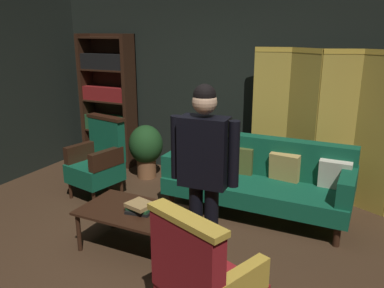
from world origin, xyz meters
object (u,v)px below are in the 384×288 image
(velvet_couch, at_px, (258,176))
(coffee_table, at_px, (132,214))
(folding_screen, at_px, (337,127))
(book_tan_leather, at_px, (140,205))
(standing_figure, at_px, (204,166))
(armchair_wing_left, at_px, (98,160))
(potted_plant, at_px, (146,148))
(armchair_gilt_accent, at_px, (205,284))
(book_green_cloth, at_px, (140,208))
(book_black_cloth, at_px, (140,211))
(bookshelf, at_px, (108,97))

(velvet_couch, bearing_deg, coffee_table, -123.30)
(folding_screen, relative_size, book_tan_leather, 9.24)
(velvet_couch, distance_m, standing_figure, 1.54)
(armchair_wing_left, height_order, potted_plant, armchair_wing_left)
(armchair_gilt_accent, height_order, book_green_cloth, armchair_gilt_accent)
(armchair_gilt_accent, distance_m, book_tan_leather, 1.33)
(coffee_table, xyz_separation_m, potted_plant, (-0.94, 1.74, 0.08))
(armchair_wing_left, bearing_deg, potted_plant, 77.02)
(armchair_gilt_accent, relative_size, book_tan_leather, 4.51)
(book_black_cloth, distance_m, book_green_cloth, 0.03)
(armchair_gilt_accent, bearing_deg, standing_figure, 114.82)
(velvet_couch, bearing_deg, armchair_wing_left, -167.88)
(velvet_couch, height_order, armchair_gilt_accent, armchair_gilt_accent)
(armchair_gilt_accent, height_order, book_tan_leather, armchair_gilt_accent)
(bookshelf, distance_m, armchair_wing_left, 1.48)
(velvet_couch, relative_size, standing_figure, 1.25)
(armchair_wing_left, bearing_deg, armchair_gilt_accent, -37.24)
(folding_screen, distance_m, book_green_cloth, 2.57)
(folding_screen, height_order, velvet_couch, folding_screen)
(armchair_gilt_accent, height_order, standing_figure, standing_figure)
(standing_figure, bearing_deg, book_black_cloth, 173.15)
(standing_figure, distance_m, book_tan_leather, 0.89)
(velvet_couch, distance_m, book_tan_leather, 1.55)
(book_black_cloth, xyz_separation_m, book_green_cloth, (0.00, 0.00, 0.03))
(armchair_gilt_accent, height_order, armchair_wing_left, same)
(folding_screen, height_order, armchair_gilt_accent, folding_screen)
(armchair_wing_left, height_order, book_black_cloth, armchair_wing_left)
(folding_screen, bearing_deg, book_tan_leather, -127.16)
(armchair_wing_left, distance_m, potted_plant, 0.86)
(armchair_wing_left, bearing_deg, standing_figure, -27.19)
(coffee_table, height_order, potted_plant, potted_plant)
(velvet_couch, xyz_separation_m, armchair_wing_left, (-2.01, -0.43, 0.03))
(bookshelf, height_order, potted_plant, bookshelf)
(coffee_table, distance_m, standing_figure, 1.04)
(armchair_gilt_accent, height_order, book_black_cloth, armchair_gilt_accent)
(bookshelf, relative_size, velvet_couch, 0.97)
(book_black_cloth, relative_size, book_green_cloth, 1.05)
(potted_plant, bearing_deg, folding_screen, 5.63)
(folding_screen, height_order, standing_figure, folding_screen)
(coffee_table, bearing_deg, armchair_gilt_accent, -35.93)
(standing_figure, distance_m, book_green_cloth, 0.91)
(potted_plant, height_order, book_tan_leather, potted_plant)
(armchair_wing_left, relative_size, book_tan_leather, 4.51)
(folding_screen, xyz_separation_m, book_black_cloth, (-1.52, -2.00, -0.55))
(coffee_table, bearing_deg, potted_plant, 118.37)
(folding_screen, distance_m, standing_figure, 2.24)
(armchair_wing_left, distance_m, book_green_cloth, 1.53)
(folding_screen, relative_size, armchair_gilt_accent, 2.05)
(bookshelf, distance_m, potted_plant, 1.14)
(armchair_wing_left, height_order, book_green_cloth, armchair_wing_left)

